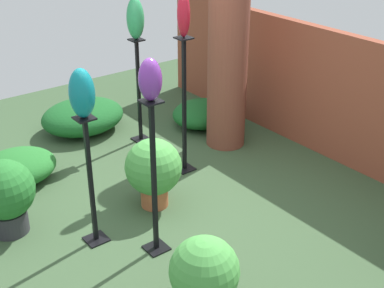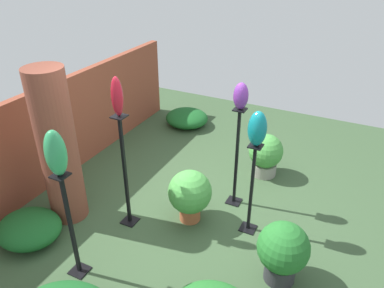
# 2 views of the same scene
# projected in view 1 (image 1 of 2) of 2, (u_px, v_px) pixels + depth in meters

# --- Properties ---
(ground_plane) EXTENTS (8.00, 8.00, 0.00)m
(ground_plane) POSITION_uv_depth(u_px,v_px,m) (163.00, 212.00, 5.41)
(ground_plane) COLOR #385133
(brick_wall_back) EXTENTS (5.60, 0.12, 1.51)m
(brick_wall_back) POSITION_uv_depth(u_px,v_px,m) (321.00, 92.00, 6.33)
(brick_wall_back) COLOR brown
(brick_wall_back) RESTS_ON ground
(brick_pillar) EXTENTS (0.48, 0.48, 2.08)m
(brick_pillar) POSITION_uv_depth(u_px,v_px,m) (228.00, 65.00, 6.35)
(brick_pillar) COLOR brown
(brick_pillar) RESTS_ON ground
(pedestal_teal) EXTENTS (0.20, 0.20, 1.25)m
(pedestal_teal) POSITION_uv_depth(u_px,v_px,m) (91.00, 187.00, 4.74)
(pedestal_teal) COLOR black
(pedestal_teal) RESTS_ON ground
(pedestal_jade) EXTENTS (0.20, 0.20, 1.32)m
(pedestal_jade) POSITION_uv_depth(u_px,v_px,m) (139.00, 96.00, 6.62)
(pedestal_jade) COLOR black
(pedestal_jade) RESTS_ON ground
(pedestal_violet) EXTENTS (0.20, 0.20, 1.46)m
(pedestal_violet) POSITION_uv_depth(u_px,v_px,m) (154.00, 185.00, 4.58)
(pedestal_violet) COLOR black
(pedestal_violet) RESTS_ON ground
(pedestal_ruby) EXTENTS (0.20, 0.20, 1.56)m
(pedestal_ruby) POSITION_uv_depth(u_px,v_px,m) (184.00, 112.00, 5.87)
(pedestal_ruby) COLOR black
(pedestal_ruby) RESTS_ON ground
(art_vase_teal) EXTENTS (0.21, 0.22, 0.43)m
(art_vase_teal) POSITION_uv_depth(u_px,v_px,m) (82.00, 93.00, 4.34)
(art_vase_teal) COLOR #0F727A
(art_vase_teal) RESTS_ON pedestal_teal
(art_vase_jade) EXTENTS (0.20, 0.21, 0.49)m
(art_vase_jade) POSITION_uv_depth(u_px,v_px,m) (135.00, 19.00, 6.19)
(art_vase_jade) COLOR #2D9356
(art_vase_jade) RESTS_ON pedestal_jade
(art_vase_violet) EXTENTS (0.18, 0.19, 0.35)m
(art_vase_violet) POSITION_uv_depth(u_px,v_px,m) (150.00, 80.00, 4.15)
(art_vase_violet) COLOR #6B2D8C
(art_vase_violet) RESTS_ON pedestal_violet
(art_vase_ruby) EXTENTS (0.14, 0.13, 0.47)m
(art_vase_ruby) POSITION_uv_depth(u_px,v_px,m) (184.00, 14.00, 5.39)
(art_vase_ruby) COLOR maroon
(art_vase_ruby) RESTS_ON pedestal_ruby
(potted_plant_mid_left) EXTENTS (0.58, 0.58, 0.74)m
(potted_plant_mid_left) POSITION_uv_depth(u_px,v_px,m) (154.00, 169.00, 5.34)
(potted_plant_mid_left) COLOR #B25B38
(potted_plant_mid_left) RESTS_ON ground
(potted_plant_near_pillar) EXTENTS (0.54, 0.54, 0.69)m
(potted_plant_near_pillar) POSITION_uv_depth(u_px,v_px,m) (204.00, 276.00, 3.98)
(potted_plant_near_pillar) COLOR gray
(potted_plant_near_pillar) RESTS_ON ground
(potted_plant_back_center) EXTENTS (0.57, 0.57, 0.75)m
(potted_plant_back_center) POSITION_uv_depth(u_px,v_px,m) (5.00, 194.00, 4.93)
(potted_plant_back_center) COLOR #2D2D33
(potted_plant_back_center) RESTS_ON ground
(foliage_bed_east) EXTENTS (0.93, 1.10, 0.41)m
(foliage_bed_east) POSITION_uv_depth(u_px,v_px,m) (83.00, 116.00, 7.04)
(foliage_bed_east) COLOR #195923
(foliage_bed_east) RESTS_ON ground
(foliage_bed_west) EXTENTS (0.75, 0.87, 0.35)m
(foliage_bed_west) POSITION_uv_depth(u_px,v_px,m) (17.00, 168.00, 5.88)
(foliage_bed_west) COLOR #236B28
(foliage_bed_west) RESTS_ON ground
(foliage_bed_center) EXTENTS (0.74, 0.83, 0.34)m
(foliage_bed_center) POSITION_uv_depth(u_px,v_px,m) (202.00, 114.00, 7.21)
(foliage_bed_center) COLOR #195923
(foliage_bed_center) RESTS_ON ground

